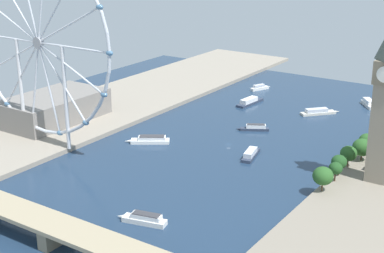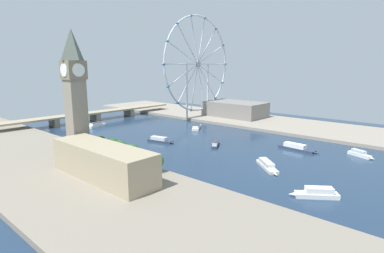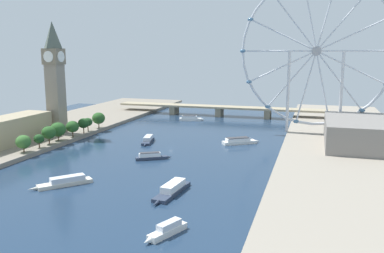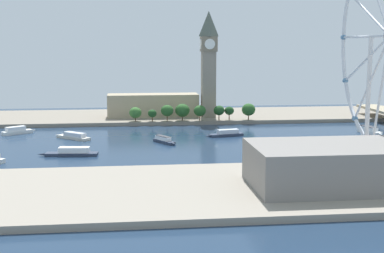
{
  "view_description": "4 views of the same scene",
  "coord_description": "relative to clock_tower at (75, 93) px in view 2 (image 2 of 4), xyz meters",
  "views": [
    {
      "loc": [
        -180.98,
        313.17,
        135.72
      ],
      "look_at": [
        20.76,
        12.89,
        12.41
      ],
      "focal_mm": 54.28,
      "sensor_mm": 36.0,
      "label": 1
    },
    {
      "loc": [
        -207.9,
        -193.26,
        68.09
      ],
      "look_at": [
        16.17,
        7.09,
        9.14
      ],
      "focal_mm": 29.41,
      "sensor_mm": 36.0,
      "label": 2
    },
    {
      "loc": [
        98.43,
        -270.19,
        68.03
      ],
      "look_at": [
        0.99,
        49.63,
        6.88
      ],
      "focal_mm": 38.03,
      "sensor_mm": 36.0,
      "label": 3
    },
    {
      "loc": [
        355.31,
        -57.07,
        65.89
      ],
      "look_at": [
        6.6,
        -17.1,
        11.92
      ],
      "focal_mm": 51.12,
      "sensor_mm": 36.0,
      "label": 4
    }
  ],
  "objects": [
    {
      "name": "tour_boat_6",
      "position": [
        134.96,
        -100.64,
        -47.14
      ],
      "size": [
        9.78,
        35.83,
        5.11
      ],
      "rotation": [
        0.0,
        0.0,
        4.62
      ],
      "color": "#2D384C",
      "rests_on": "ground_plane"
    },
    {
      "name": "tour_boat_2",
      "position": [
        148.59,
        -144.82,
        -47.23
      ],
      "size": [
        11.4,
        20.83,
        4.92
      ],
      "rotation": [
        0.0,
        0.0,
        4.31
      ],
      "color": "white",
      "rests_on": "ground_plane"
    },
    {
      "name": "tour_boat_7",
      "position": [
        77.69,
        -105.42,
        -47.28
      ],
      "size": [
        24.44,
        26.94,
        4.68
      ],
      "rotation": [
        0.0,
        0.0,
        3.99
      ],
      "color": "beige",
      "rests_on": "ground_plane"
    },
    {
      "name": "tour_boat_1",
      "position": [
        51.72,
        -148.27,
        -46.92
      ],
      "size": [
        18.83,
        23.17,
        5.55
      ],
      "rotation": [
        0.0,
        0.0,
        2.21
      ],
      "color": "white",
      "rests_on": "ground_plane"
    },
    {
      "name": "tour_boat_4",
      "position": [
        80.14,
        107.66,
        -46.97
      ],
      "size": [
        26.1,
        10.9,
        5.37
      ],
      "rotation": [
        0.0,
        0.0,
        0.24
      ],
      "color": "white",
      "rests_on": "ground_plane"
    },
    {
      "name": "tour_boat_3",
      "position": [
        146.55,
        17.2,
        -47.1
      ],
      "size": [
        27.64,
        20.59,
        5.0
      ],
      "rotation": [
        0.0,
        0.0,
        0.59
      ],
      "color": "white",
      "rests_on": "ground_plane"
    },
    {
      "name": "parliament_block",
      "position": [
        -10.31,
        -46.59,
        -36.53
      ],
      "size": [
        22.0,
        77.17,
        19.38
      ],
      "primitive_type": "cube",
      "color": "tan",
      "rests_on": "riverbank_left"
    },
    {
      "name": "ferris_wheel",
      "position": [
        198.62,
        60.57,
        19.11
      ],
      "size": [
        121.85,
        3.2,
        125.68
      ],
      "color": "silver",
      "rests_on": "riverbank_right"
    },
    {
      "name": "ground_plane",
      "position": [
        101.13,
        -9.27,
        -49.22
      ],
      "size": [
        415.46,
        415.46,
        0.0
      ],
      "primitive_type": "plane",
      "color": "#1E334C"
    },
    {
      "name": "tree_row_embankment",
      "position": [
        18.64,
        -14.9,
        -38.17
      ],
      "size": [
        14.63,
        102.96,
        13.64
      ],
      "color": "#513823",
      "rests_on": "riverbank_left"
    },
    {
      "name": "river_bridge",
      "position": [
        101.13,
        145.57,
        -40.67
      ],
      "size": [
        227.46,
        17.93,
        10.86
      ],
      "color": "tan",
      "rests_on": "ground_plane"
    },
    {
      "name": "tour_boat_0",
      "position": [
        100.46,
        -44.24,
        -47.25
      ],
      "size": [
        21.98,
        14.72,
        4.71
      ],
      "rotation": [
        0.0,
        0.0,
        0.53
      ],
      "color": "#2D384C",
      "rests_on": "ground_plane"
    },
    {
      "name": "clock_tower",
      "position": [
        0.0,
        0.0,
        0.0
      ],
      "size": [
        14.13,
        14.13,
        88.98
      ],
      "color": "gray",
      "rests_on": "riverbank_left"
    },
    {
      "name": "riverbank_left",
      "position": [
        -21.6,
        -9.27,
        -47.72
      ],
      "size": [
        90.0,
        520.0,
        3.0
      ],
      "primitive_type": "cube",
      "color": "gray",
      "rests_on": "ground_plane"
    },
    {
      "name": "riverbank_right",
      "position": [
        223.86,
        -9.27,
        -47.72
      ],
      "size": [
        90.0,
        520.0,
        3.0
      ],
      "primitive_type": "cube",
      "color": "gray",
      "rests_on": "ground_plane"
    },
    {
      "name": "tour_boat_5",
      "position": [
        78.59,
        1.72,
        -47.24
      ],
      "size": [
        11.32,
        28.56,
        4.8
      ],
      "rotation": [
        0.0,
        0.0,
        4.94
      ],
      "color": "#2D384C",
      "rests_on": "ground_plane"
    },
    {
      "name": "riverside_hall",
      "position": [
        229.85,
        24.42,
        -36.91
      ],
      "size": [
        44.48,
        76.57,
        18.63
      ],
      "primitive_type": "cube",
      "color": "gray",
      "rests_on": "riverbank_right"
    }
  ]
}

